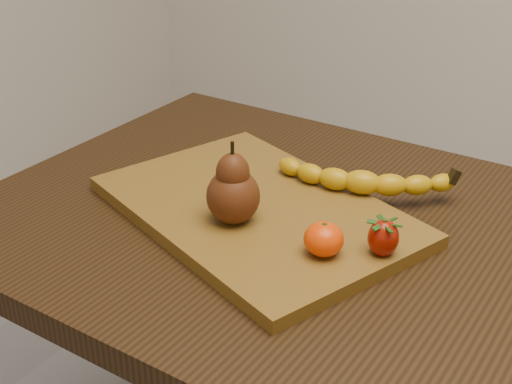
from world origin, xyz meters
The scene contains 6 objects.
table centered at (0.00, 0.00, 0.66)m, with size 1.00×0.70×0.76m.
cutting_board centered at (-0.10, -0.02, 0.77)m, with size 0.45×0.30×0.02m, color brown.
banana centered at (0.02, 0.09, 0.80)m, with size 0.23×0.06×0.04m, color #CA9B09, non-canonical shape.
pear centered at (-0.10, -0.08, 0.84)m, with size 0.07×0.07×0.11m, color #4E230C, non-canonical shape.
mandarin centered at (0.05, -0.09, 0.80)m, with size 0.05×0.05×0.04m, color #F73E02.
strawberry centered at (0.11, -0.04, 0.80)m, with size 0.04×0.04×0.05m, color #931304, non-canonical shape.
Camera 1 is at (0.40, -0.77, 1.26)m, focal length 50.00 mm.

